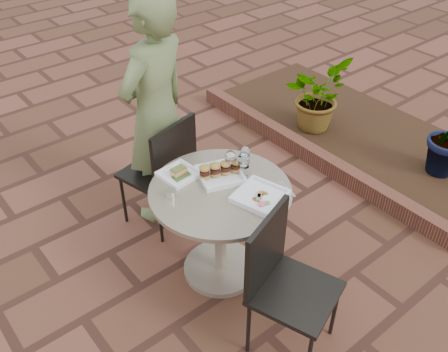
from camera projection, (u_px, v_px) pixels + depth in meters
ground at (189, 259)px, 3.63m from camera, size 60.00×60.00×0.00m
cafe_table at (220, 219)px, 3.26m from camera, size 0.90×0.90×0.73m
chair_far at (165, 166)px, 3.61m from camera, size 0.54×0.54×0.93m
chair_near at (282, 275)px, 2.78m from camera, size 0.56×0.56×0.93m
diner at (156, 113)px, 3.55m from camera, size 0.74×0.59×1.77m
plate_salmon at (179, 174)px, 3.21m from camera, size 0.24×0.24×0.06m
plate_sliders at (220, 171)px, 3.19m from camera, size 0.34×0.34×0.18m
plate_tuna at (260, 196)px, 3.03m from camera, size 0.35×0.35×0.03m
wine_glass_right at (244, 160)px, 3.12m from camera, size 0.08×0.08×0.19m
wine_glass_mid at (230, 158)px, 3.16m from camera, size 0.08×0.08×0.18m
wine_glass_far at (245, 153)px, 3.24m from camera, size 0.07×0.07×0.15m
steel_ramekin at (171, 193)px, 3.04m from camera, size 0.08×0.08×0.05m
cutlery_set at (285, 190)px, 3.09m from camera, size 0.15×0.22×0.00m
planter_curb at (311, 154)px, 4.57m from camera, size 0.12×3.00×0.15m
mulch_bed at (359, 132)px, 4.95m from camera, size 1.30×3.00×0.06m
potted_plant_a at (316, 95)px, 4.79m from camera, size 0.78×0.73×0.69m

